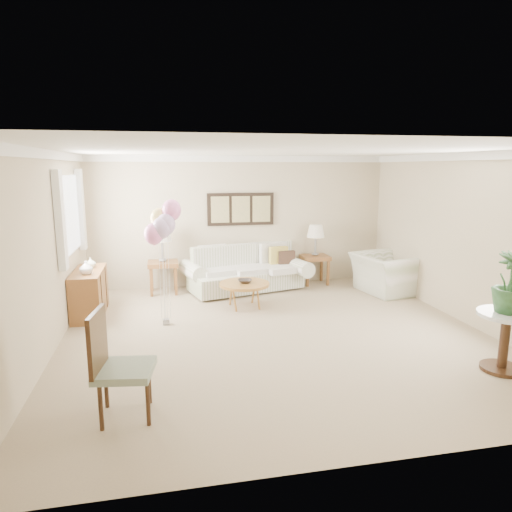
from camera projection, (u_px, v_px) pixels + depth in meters
The scene contains 18 objects.
ground_plane at pixel (276, 334), 6.59m from camera, with size 6.00×6.00×0.00m, color tan.
room_shell at pixel (268, 222), 6.35m from camera, with size 6.04×6.04×2.60m.
wall_art_triptych at pixel (241, 209), 9.15m from camera, with size 1.35×0.06×0.65m.
sofa at pixel (246, 273), 8.94m from camera, with size 2.58×1.41×0.87m.
end_table_left at pixel (163, 267), 8.67m from camera, with size 0.57×0.51×0.62m.
end_table_right at pixel (315, 260), 9.39m from camera, with size 0.54×0.49×0.59m.
lamp_left at pixel (162, 236), 8.56m from camera, with size 0.37×0.37×0.65m.
lamp_right at pixel (316, 232), 9.28m from camera, with size 0.36×0.36×0.64m.
coffee_table at pixel (244, 285), 7.81m from camera, with size 0.86×0.86×0.43m.
decor_bowl at pixel (245, 281), 7.79m from camera, with size 0.24×0.24×0.06m, color #2E2825.
armchair at pixel (385, 273), 8.75m from camera, with size 1.14×1.00×0.74m, color white.
side_table at pixel (506, 327), 5.33m from camera, with size 0.66×0.66×0.72m.
potted_plant at pixel (511, 283), 5.24m from camera, with size 0.40×0.40×0.71m, color #23471D.
accent_chair at pixel (116, 363), 4.32m from camera, with size 0.60×0.60×1.08m.
credenza at pixel (89, 293), 7.42m from camera, with size 0.46×1.20×0.74m.
vase_white at pixel (86, 268), 7.08m from camera, with size 0.20×0.20×0.21m, color silver.
vase_sage at pixel (91, 263), 7.53m from camera, with size 0.17×0.17×0.17m, color beige.
balloon_cluster at pixel (163, 224), 6.72m from camera, with size 0.55×0.47×1.92m.
Camera 1 is at (-1.54, -6.07, 2.38)m, focal length 32.00 mm.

